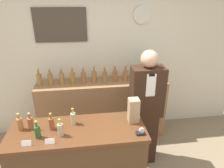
# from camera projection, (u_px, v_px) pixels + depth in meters

# --- Properties ---
(back_wall) EXTENTS (5.20, 0.09, 2.70)m
(back_wall) POSITION_uv_depth(u_px,v_px,m) (96.00, 56.00, 3.32)
(back_wall) COLOR beige
(back_wall) RESTS_ON ground_plane
(back_shelf) EXTENTS (2.09, 0.45, 1.00)m
(back_shelf) POSITION_uv_depth(u_px,v_px,m) (103.00, 109.00, 3.42)
(back_shelf) COLOR #8E6642
(back_shelf) RESTS_ON ground_plane
(display_counter) EXTENTS (1.46, 0.56, 0.96)m
(display_counter) POSITION_uv_depth(u_px,v_px,m) (80.00, 163.00, 2.32)
(display_counter) COLOR #4C331E
(display_counter) RESTS_ON ground_plane
(shopkeeper) EXTENTS (0.42, 0.27, 1.68)m
(shopkeeper) POSITION_uv_depth(u_px,v_px,m) (146.00, 110.00, 2.73)
(shopkeeper) COLOR #331E14
(shopkeeper) RESTS_ON ground_plane
(potted_plant) EXTENTS (0.28, 0.28, 0.35)m
(potted_plant) POSITION_uv_depth(u_px,v_px,m) (150.00, 70.00, 3.21)
(potted_plant) COLOR #B27047
(potted_plant) RESTS_ON back_shelf
(paper_bag) EXTENTS (0.12, 0.12, 0.28)m
(paper_bag) POSITION_uv_depth(u_px,v_px,m) (134.00, 110.00, 2.22)
(paper_bag) COLOR tan
(paper_bag) RESTS_ON display_counter
(tape_dispenser) EXTENTS (0.09, 0.06, 0.07)m
(tape_dispenser) POSITION_uv_depth(u_px,v_px,m) (141.00, 132.00, 2.05)
(tape_dispenser) COLOR black
(tape_dispenser) RESTS_ON display_counter
(price_card_left) EXTENTS (0.09, 0.02, 0.06)m
(price_card_left) POSITION_uv_depth(u_px,v_px,m) (26.00, 143.00, 1.88)
(price_card_left) COLOR white
(price_card_left) RESTS_ON display_counter
(price_card_right) EXTENTS (0.09, 0.02, 0.06)m
(price_card_right) POSITION_uv_depth(u_px,v_px,m) (50.00, 141.00, 1.91)
(price_card_right) COLOR white
(price_card_right) RESTS_ON display_counter
(counter_bottle_0) EXTENTS (0.06, 0.06, 0.20)m
(counter_bottle_0) POSITION_uv_depth(u_px,v_px,m) (20.00, 124.00, 2.10)
(counter_bottle_0) COLOR #A46C37
(counter_bottle_0) RESTS_ON display_counter
(counter_bottle_1) EXTENTS (0.06, 0.06, 0.20)m
(counter_bottle_1) POSITION_uv_depth(u_px,v_px,m) (31.00, 123.00, 2.11)
(counter_bottle_1) COLOR brown
(counter_bottle_1) RESTS_ON display_counter
(counter_bottle_2) EXTENTS (0.06, 0.06, 0.20)m
(counter_bottle_2) POSITION_uv_depth(u_px,v_px,m) (37.00, 131.00, 1.98)
(counter_bottle_2) COLOR #2C5525
(counter_bottle_2) RESTS_ON display_counter
(counter_bottle_3) EXTENTS (0.06, 0.06, 0.20)m
(counter_bottle_3) POSITION_uv_depth(u_px,v_px,m) (52.00, 123.00, 2.11)
(counter_bottle_3) COLOR brown
(counter_bottle_3) RESTS_ON display_counter
(counter_bottle_4) EXTENTS (0.06, 0.06, 0.20)m
(counter_bottle_4) POSITION_uv_depth(u_px,v_px,m) (60.00, 129.00, 2.01)
(counter_bottle_4) COLOR tan
(counter_bottle_4) RESTS_ON display_counter
(counter_bottle_5) EXTENTS (0.06, 0.06, 0.20)m
(counter_bottle_5) POSITION_uv_depth(u_px,v_px,m) (73.00, 118.00, 2.20)
(counter_bottle_5) COLOR tan
(counter_bottle_5) RESTS_ON display_counter
(shelf_bottle_0) EXTENTS (0.08, 0.08, 0.27)m
(shelf_bottle_0) POSITION_uv_depth(u_px,v_px,m) (39.00, 79.00, 3.06)
(shelf_bottle_0) COLOR olive
(shelf_bottle_0) RESTS_ON back_shelf
(shelf_bottle_1) EXTENTS (0.08, 0.08, 0.27)m
(shelf_bottle_1) POSITION_uv_depth(u_px,v_px,m) (50.00, 79.00, 3.07)
(shelf_bottle_1) COLOR olive
(shelf_bottle_1) RESTS_ON back_shelf
(shelf_bottle_2) EXTENTS (0.08, 0.08, 0.27)m
(shelf_bottle_2) POSITION_uv_depth(u_px,v_px,m) (62.00, 78.00, 3.10)
(shelf_bottle_2) COLOR #A4723C
(shelf_bottle_2) RESTS_ON back_shelf
(shelf_bottle_3) EXTENTS (0.08, 0.08, 0.27)m
(shelf_bottle_3) POSITION_uv_depth(u_px,v_px,m) (73.00, 78.00, 3.12)
(shelf_bottle_3) COLOR olive
(shelf_bottle_3) RESTS_ON back_shelf
(shelf_bottle_4) EXTENTS (0.08, 0.08, 0.27)m
(shelf_bottle_4) POSITION_uv_depth(u_px,v_px,m) (83.00, 77.00, 3.14)
(shelf_bottle_4) COLOR #9B633A
(shelf_bottle_4) RESTS_ON back_shelf
(shelf_bottle_5) EXTENTS (0.08, 0.08, 0.27)m
(shelf_bottle_5) POSITION_uv_depth(u_px,v_px,m) (94.00, 76.00, 3.17)
(shelf_bottle_5) COLOR olive
(shelf_bottle_5) RESTS_ON back_shelf
(shelf_bottle_6) EXTENTS (0.08, 0.08, 0.27)m
(shelf_bottle_6) POSITION_uv_depth(u_px,v_px,m) (105.00, 76.00, 3.17)
(shelf_bottle_6) COLOR olive
(shelf_bottle_6) RESTS_ON back_shelf
(shelf_bottle_7) EXTENTS (0.08, 0.08, 0.27)m
(shelf_bottle_7) POSITION_uv_depth(u_px,v_px,m) (115.00, 75.00, 3.21)
(shelf_bottle_7) COLOR #9C6835
(shelf_bottle_7) RESTS_ON back_shelf
(shelf_bottle_8) EXTENTS (0.08, 0.08, 0.27)m
(shelf_bottle_8) POSITION_uv_depth(u_px,v_px,m) (125.00, 75.00, 3.23)
(shelf_bottle_8) COLOR #A26A3E
(shelf_bottle_8) RESTS_ON back_shelf
(shelf_bottle_9) EXTENTS (0.08, 0.08, 0.27)m
(shelf_bottle_9) POSITION_uv_depth(u_px,v_px,m) (136.00, 75.00, 3.23)
(shelf_bottle_9) COLOR #986331
(shelf_bottle_9) RESTS_ON back_shelf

